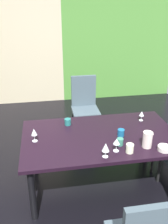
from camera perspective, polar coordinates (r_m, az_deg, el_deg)
ground_plane at (r=3.51m, az=-0.79°, el=-14.54°), size 5.28×5.76×0.02m
garden_window_panel at (r=5.85m, az=8.18°, el=15.61°), size 2.59×0.10×2.59m
dining_table at (r=3.02m, az=3.75°, el=-6.50°), size 1.85×1.08×0.72m
chair_head_far at (r=4.23m, az=0.15°, el=1.81°), size 0.44×0.45×1.02m
wine_glass_north at (r=2.66m, az=7.45°, el=-6.78°), size 0.07×0.07×0.15m
wine_glass_south at (r=2.87m, az=-11.34°, el=-4.57°), size 0.07×0.07×0.16m
wine_glass_front at (r=3.37m, az=13.05°, el=-0.43°), size 0.06×0.06×0.13m
wine_glass_left at (r=2.56m, az=4.98°, el=-8.07°), size 0.08×0.08×0.16m
serving_bowl_near_window at (r=2.83m, az=17.85°, el=-7.89°), size 0.14×0.14×0.05m
cup_rear at (r=2.81m, az=8.24°, el=-6.74°), size 0.07×0.07×0.08m
cup_right at (r=2.70m, az=10.43°, el=-8.17°), size 0.08×0.08×0.10m
cup_center at (r=3.20m, az=-3.74°, el=-2.26°), size 0.08×0.08×0.08m
cup_west at (r=2.98m, az=8.44°, el=-4.73°), size 0.08×0.08×0.09m
pitcher_corner at (r=2.81m, az=14.31°, el=-6.10°), size 0.12×0.10×0.18m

